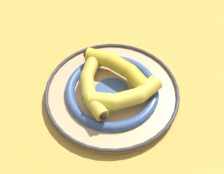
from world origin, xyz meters
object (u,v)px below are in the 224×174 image
object	(u,v)px
decorative_bowl	(112,92)
banana_b	(124,97)
banana_a	(91,86)
banana_c	(120,68)

from	to	relation	value
decorative_bowl	banana_b	bearing A→B (deg)	-126.08
banana_a	banana_c	distance (m)	0.09
banana_a	banana_c	xyz separation A→B (m)	(0.08, -0.05, 0.00)
banana_a	banana_b	bearing A→B (deg)	57.29
banana_b	banana_c	size ratio (longest dim) A/B	0.83
banana_a	banana_c	bearing A→B (deg)	118.20
decorative_bowl	banana_b	size ratio (longest dim) A/B	1.96
decorative_bowl	banana_b	distance (m)	0.06
banana_a	decorative_bowl	bearing A→B (deg)	88.29
decorative_bowl	banana_b	world-z (taller)	banana_b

